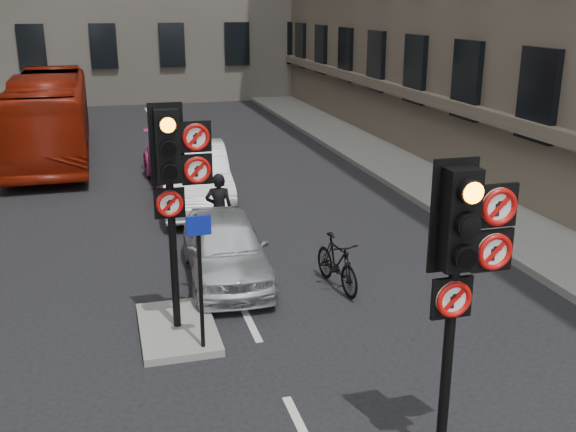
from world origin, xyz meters
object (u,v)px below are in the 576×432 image
car_pink (184,162)px  bus_red (50,116)px  motorcyclist (219,209)px  motorcycle (337,263)px  signal_near (464,252)px  car_white (194,176)px  signal_far (175,170)px  info_sign (200,264)px  car_silver (226,247)px

car_pink → bus_red: size_ratio=0.47×
bus_red → motorcyclist: 11.01m
motorcycle → car_pink: bearing=95.6°
signal_near → car_pink: size_ratio=0.75×
car_white → bus_red: (-3.91, 7.05, 0.62)m
signal_near → motorcycle: bearing=85.6°
signal_far → motorcyclist: (1.29, 3.93, -1.90)m
signal_far → car_white: size_ratio=0.74×
car_white → bus_red: bus_red is taller
info_sign → signal_far: bearing=102.7°
motorcycle → signal_far: bearing=-168.3°
motorcyclist → car_pink: bearing=-76.8°
signal_near → car_white: signal_near is taller
signal_far → car_white: (1.18, 7.11, -1.91)m
signal_far → car_pink: size_ratio=0.75×
signal_far → info_sign: (0.21, -0.81, -1.23)m
motorcycle → motorcyclist: size_ratio=1.03×
bus_red → motorcycle: bearing=-66.9°
car_pink → motorcycle: car_pink is taller
signal_far → motorcyclist: size_ratio=2.22×
signal_near → car_silver: signal_near is taller
motorcycle → signal_near: bearing=-101.4°
car_white → motorcycle: bearing=-70.3°
signal_near → car_white: bearing=97.3°
info_sign → motorcyclist: bearing=75.1°
signal_near → signal_far: signal_far is taller
car_silver → car_white: (0.09, 5.10, 0.15)m
info_sign → car_pink: bearing=82.5°
signal_near → car_white: 11.34m
car_pink → signal_near: bearing=-87.0°
car_pink → motorcycle: bearing=-80.6°
car_white → motorcyclist: motorcyclist is taller
car_white → bus_red: 8.09m
signal_far → bus_red: (-2.73, 14.16, -1.30)m
car_white → car_pink: bearing=93.8°
car_silver → bus_red: 12.76m
car_pink → motorcyclist: 5.24m
signal_far → signal_near: bearing=-57.0°
signal_near → signal_far: (-2.60, 4.00, 0.12)m
car_silver → car_pink: size_ratio=0.78×
car_silver → car_white: car_white is taller
signal_far → car_white: signal_far is taller
signal_near → info_sign: bearing=126.8°
signal_far → bus_red: size_ratio=0.35×
signal_far → car_silver: size_ratio=0.95×
signal_near → bus_red: bearing=106.4°
motorcyclist → signal_far: bearing=83.5°
car_pink → info_sign: info_sign is taller
motorcycle → car_white: bearing=99.5°
signal_far → car_pink: 9.46m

